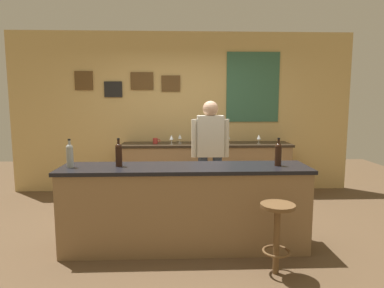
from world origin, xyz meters
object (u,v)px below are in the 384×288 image
at_px(wine_glass_a, 172,138).
at_px(bartender, 210,151).
at_px(wine_glass_b, 180,137).
at_px(wine_bottle_c, 278,153).
at_px(wine_glass_d, 228,137).
at_px(wine_bottle_a, 70,155).
at_px(wine_glass_c, 211,137).
at_px(coffee_mug, 155,141).
at_px(wine_bottle_b, 119,154).
at_px(wine_glass_e, 259,137).
at_px(bar_stool, 277,227).

bearing_deg(wine_glass_a, bartender, -60.42).
bearing_deg(bartender, wine_glass_b, 110.69).
height_order(wine_bottle_c, wine_glass_d, wine_bottle_c).
height_order(wine_bottle_a, wine_bottle_c, same).
xyz_separation_m(wine_glass_b, wine_glass_c, (0.53, -0.11, 0.00)).
relative_size(wine_glass_b, coffee_mug, 1.24).
height_order(wine_bottle_a, wine_glass_c, wine_bottle_a).
xyz_separation_m(wine_glass_c, wine_glass_d, (0.29, 0.02, 0.00)).
relative_size(wine_bottle_b, coffee_mug, 2.45).
bearing_deg(wine_glass_b, wine_glass_e, -5.64).
xyz_separation_m(bar_stool, wine_bottle_a, (-2.07, 0.60, 0.60)).
relative_size(wine_bottle_a, wine_glass_a, 1.97).
bearing_deg(wine_glass_b, bartender, -69.31).
xyz_separation_m(wine_glass_b, wine_glass_d, (0.81, -0.08, 0.00)).
bearing_deg(wine_glass_d, bartender, -111.41).
relative_size(wine_bottle_c, wine_glass_c, 1.97).
height_order(bar_stool, wine_bottle_c, wine_bottle_c).
relative_size(wine_glass_a, wine_glass_b, 1.00).
bearing_deg(wine_glass_e, wine_bottle_c, -97.40).
height_order(wine_glass_a, wine_glass_e, same).
distance_m(wine_bottle_a, wine_glass_b, 2.41).
xyz_separation_m(wine_glass_a, wine_glass_b, (0.14, 0.12, 0.00)).
xyz_separation_m(wine_bottle_c, wine_glass_a, (-1.20, 1.97, -0.05)).
relative_size(wine_bottle_a, wine_glass_b, 1.97).
distance_m(wine_bottle_b, wine_glass_a, 2.01).
bearing_deg(wine_bottle_a, bar_stool, -16.06).
height_order(bartender, coffee_mug, bartender).
xyz_separation_m(wine_bottle_c, coffee_mug, (-1.47, 2.05, -0.11)).
xyz_separation_m(bartender, wine_bottle_b, (-1.08, -0.96, 0.12)).
height_order(wine_bottle_a, wine_glass_e, wine_bottle_a).
distance_m(bar_stool, coffee_mug, 3.00).
distance_m(bartender, wine_glass_b, 1.17).
bearing_deg(wine_glass_a, wine_glass_e, -0.27).
bearing_deg(wine_glass_c, wine_glass_d, 4.94).
relative_size(bar_stool, wine_glass_e, 4.39).
bearing_deg(wine_bottle_a, wine_glass_d, 45.45).
xyz_separation_m(wine_glass_a, coffee_mug, (-0.27, 0.08, -0.06)).
bearing_deg(wine_glass_d, wine_glass_e, -5.33).
xyz_separation_m(bar_stool, wine_glass_c, (-0.37, 2.59, 0.55)).
height_order(bartender, wine_bottle_a, bartender).
height_order(wine_glass_b, wine_glass_c, same).
bearing_deg(wine_glass_a, wine_bottle_a, -117.65).
distance_m(bartender, coffee_mug, 1.34).
relative_size(wine_glass_a, wine_glass_d, 1.00).
bearing_deg(wine_bottle_a, coffee_mug, 69.62).
xyz_separation_m(bartender, wine_glass_e, (0.91, 0.97, 0.07)).
distance_m(wine_bottle_c, wine_glass_c, 2.06).
bearing_deg(wine_glass_b, wine_glass_d, -5.84).
relative_size(wine_glass_e, coffee_mug, 1.24).
bearing_deg(wine_bottle_c, wine_glass_a, 121.36).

